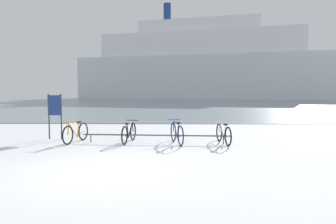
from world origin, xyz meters
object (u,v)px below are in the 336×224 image
(bicycle_3, at_px, (223,134))
(info_sign, at_px, (55,109))
(bicycle_2, at_px, (177,133))
(ferry_ship, at_px, (203,67))
(bicycle_0, at_px, (76,133))
(bicycle_1, at_px, (129,133))

(bicycle_3, distance_m, info_sign, 6.25)
(bicycle_2, distance_m, ferry_ship, 54.18)
(bicycle_0, distance_m, info_sign, 1.45)
(bicycle_0, distance_m, bicycle_1, 1.87)
(bicycle_2, height_order, bicycle_3, bicycle_2)
(bicycle_2, height_order, ferry_ship, ferry_ship)
(bicycle_1, relative_size, ferry_ship, 0.03)
(bicycle_3, xyz_separation_m, ferry_ship, (3.96, 53.49, 6.30))
(bicycle_0, bearing_deg, ferry_ship, 80.32)
(bicycle_3, relative_size, info_sign, 0.95)
(bicycle_1, distance_m, info_sign, 3.04)
(bicycle_2, distance_m, info_sign, 4.69)
(bicycle_0, xyz_separation_m, info_sign, (-1.00, 0.70, 0.78))
(bicycle_2, height_order, info_sign, info_sign)
(bicycle_0, height_order, info_sign, info_sign)
(bicycle_1, height_order, ferry_ship, ferry_ship)
(bicycle_1, height_order, bicycle_3, same)
(bicycle_2, bearing_deg, bicycle_1, 173.12)
(bicycle_1, bearing_deg, bicycle_3, -2.93)
(bicycle_3, bearing_deg, ferry_ship, 85.77)
(info_sign, bearing_deg, bicycle_2, -10.47)
(bicycle_0, relative_size, bicycle_1, 1.00)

